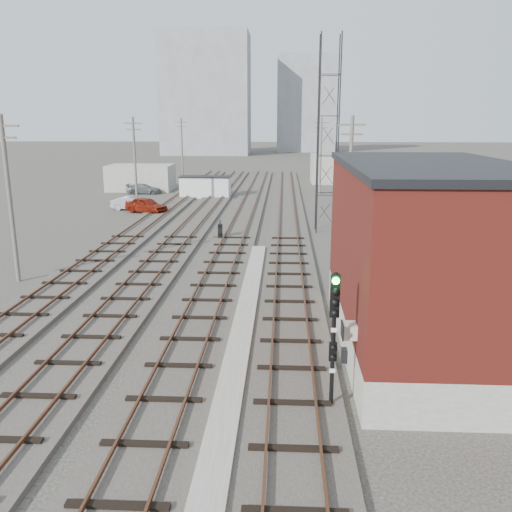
# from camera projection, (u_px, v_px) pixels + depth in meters

# --- Properties ---
(ground) EXTENTS (320.00, 320.00, 0.00)m
(ground) POSITION_uv_depth(u_px,v_px,m) (267.00, 191.00, 68.18)
(ground) COLOR #282621
(ground) RESTS_ON ground
(track_right) EXTENTS (3.20, 90.00, 0.39)m
(track_right) POSITION_uv_depth(u_px,v_px,m) (287.00, 220.00, 47.69)
(track_right) COLOR #332D28
(track_right) RESTS_ON ground
(track_mid_right) EXTENTS (3.20, 90.00, 0.39)m
(track_mid_right) POSITION_uv_depth(u_px,v_px,m) (242.00, 220.00, 47.90)
(track_mid_right) COLOR #332D28
(track_mid_right) RESTS_ON ground
(track_mid_left) EXTENTS (3.20, 90.00, 0.39)m
(track_mid_left) POSITION_uv_depth(u_px,v_px,m) (197.00, 220.00, 48.10)
(track_mid_left) COLOR #332D28
(track_mid_left) RESTS_ON ground
(track_left) EXTENTS (3.20, 90.00, 0.39)m
(track_left) POSITION_uv_depth(u_px,v_px,m) (153.00, 219.00, 48.30)
(track_left) COLOR #332D28
(track_left) RESTS_ON ground
(platform_curb) EXTENTS (0.90, 28.00, 0.26)m
(platform_curb) POSITION_uv_depth(u_px,v_px,m) (244.00, 322.00, 23.58)
(platform_curb) COLOR gray
(platform_curb) RESTS_ON ground
(brick_building) EXTENTS (6.54, 12.20, 7.22)m
(brick_building) POSITION_uv_depth(u_px,v_px,m) (424.00, 258.00, 20.43)
(brick_building) COLOR gray
(brick_building) RESTS_ON ground
(lattice_tower) EXTENTS (1.60, 1.60, 15.00)m
(lattice_tower) POSITION_uv_depth(u_px,v_px,m) (328.00, 136.00, 41.87)
(lattice_tower) COLOR black
(lattice_tower) RESTS_ON ground
(utility_pole_left_a) EXTENTS (1.80, 0.24, 9.00)m
(utility_pole_left_a) POSITION_uv_depth(u_px,v_px,m) (9.00, 195.00, 28.90)
(utility_pole_left_a) COLOR #595147
(utility_pole_left_a) RESTS_ON ground
(utility_pole_left_b) EXTENTS (1.80, 0.24, 9.00)m
(utility_pole_left_b) POSITION_uv_depth(u_px,v_px,m) (135.00, 161.00, 53.11)
(utility_pole_left_b) COLOR #595147
(utility_pole_left_b) RESTS_ON ground
(utility_pole_left_c) EXTENTS (1.80, 0.24, 9.00)m
(utility_pole_left_c) POSITION_uv_depth(u_px,v_px,m) (182.00, 148.00, 77.33)
(utility_pole_left_c) COLOR #595147
(utility_pole_left_c) RESTS_ON ground
(utility_pole_right_a) EXTENTS (1.80, 0.24, 9.00)m
(utility_pole_right_a) POSITION_uv_depth(u_px,v_px,m) (350.00, 181.00, 35.70)
(utility_pole_right_a) COLOR #595147
(utility_pole_right_a) RESTS_ON ground
(utility_pole_right_b) EXTENTS (1.80, 0.24, 9.00)m
(utility_pole_right_b) POSITION_uv_depth(u_px,v_px,m) (321.00, 154.00, 64.75)
(utility_pole_right_b) COLOR #595147
(utility_pole_right_b) RESTS_ON ground
(apartment_left) EXTENTS (22.00, 14.00, 30.00)m
(apartment_left) POSITION_uv_depth(u_px,v_px,m) (206.00, 95.00, 138.07)
(apartment_left) COLOR gray
(apartment_left) RESTS_ON ground
(apartment_right) EXTENTS (16.00, 12.00, 26.00)m
(apartment_right) POSITION_uv_depth(u_px,v_px,m) (306.00, 104.00, 151.78)
(apartment_right) COLOR gray
(apartment_right) RESTS_ON ground
(shed_left) EXTENTS (8.00, 5.00, 3.20)m
(shed_left) POSITION_uv_depth(u_px,v_px,m) (141.00, 178.00, 68.60)
(shed_left) COLOR gray
(shed_left) RESTS_ON ground
(shed_right) EXTENTS (6.00, 6.00, 4.00)m
(shed_right) POSITION_uv_depth(u_px,v_px,m) (332.00, 169.00, 76.93)
(shed_right) COLOR gray
(shed_right) RESTS_ON ground
(signal_mast) EXTENTS (0.40, 0.42, 4.39)m
(signal_mast) POSITION_uv_depth(u_px,v_px,m) (334.00, 330.00, 16.12)
(signal_mast) COLOR gray
(signal_mast) RESTS_ON ground
(switch_stand) EXTENTS (0.39, 0.39, 1.43)m
(switch_stand) POSITION_uv_depth(u_px,v_px,m) (220.00, 231.00, 40.31)
(switch_stand) COLOR black
(switch_stand) RESTS_ON ground
(site_trailer) EXTENTS (5.87, 2.64, 2.45)m
(site_trailer) POSITION_uv_depth(u_px,v_px,m) (205.00, 187.00, 62.33)
(site_trailer) COLOR silver
(site_trailer) RESTS_ON ground
(car_red) EXTENTS (4.70, 3.64, 1.50)m
(car_red) POSITION_uv_depth(u_px,v_px,m) (146.00, 205.00, 52.02)
(car_red) COLOR maroon
(car_red) RESTS_ON ground
(car_silver) EXTENTS (4.33, 2.04, 1.37)m
(car_silver) POSITION_uv_depth(u_px,v_px,m) (133.00, 203.00, 53.65)
(car_silver) COLOR #9FA2A6
(car_silver) RESTS_ON ground
(car_grey) EXTENTS (4.19, 1.77, 1.21)m
(car_grey) POSITION_uv_depth(u_px,v_px,m) (144.00, 189.00, 65.57)
(car_grey) COLOR slate
(car_grey) RESTS_ON ground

